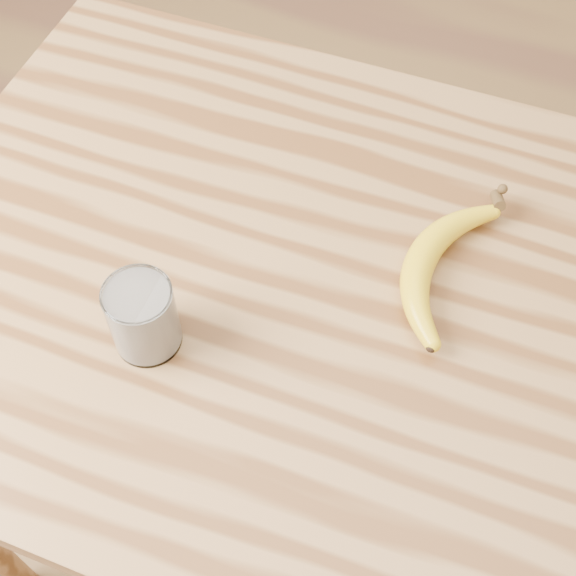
% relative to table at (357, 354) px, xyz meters
% --- Properties ---
extents(table, '(1.20, 0.80, 0.90)m').
position_rel_table_xyz_m(table, '(0.00, 0.00, 0.00)').
color(table, olive).
rests_on(table, ground).
extents(smoothie_glass, '(0.08, 0.08, 0.10)m').
position_rel_table_xyz_m(smoothie_glass, '(-0.22, -0.14, 0.18)').
color(smoothie_glass, white).
rests_on(smoothie_glass, table).
extents(banana, '(0.15, 0.33, 0.04)m').
position_rel_table_xyz_m(banana, '(0.05, 0.07, 0.15)').
color(banana, yellow).
rests_on(banana, table).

